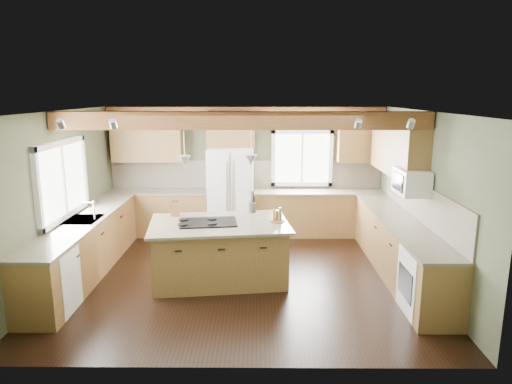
{
  "coord_description": "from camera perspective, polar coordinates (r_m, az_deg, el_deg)",
  "views": [
    {
      "loc": [
        0.27,
        -6.84,
        2.87
      ],
      "look_at": [
        0.22,
        0.3,
        1.31
      ],
      "focal_mm": 32.0,
      "sensor_mm": 36.0,
      "label": 1
    }
  ],
  "objects": [
    {
      "name": "base_cab_left",
      "position": [
        7.82,
        -20.52,
        -6.59
      ],
      "size": [
        0.6,
        3.7,
        0.88
      ],
      "primitive_type": "cube",
      "color": "brown",
      "rests_on": "floor"
    },
    {
      "name": "wall_back",
      "position": [
        9.48,
        -1.23,
        2.79
      ],
      "size": [
        5.6,
        0.0,
        5.6
      ],
      "primitive_type": "plane",
      "rotation": [
        1.57,
        0.0,
        0.0
      ],
      "color": "#464B35",
      "rests_on": "ground"
    },
    {
      "name": "backsplash_right",
      "position": [
        7.52,
        19.92,
        -1.17
      ],
      "size": [
        0.03,
        3.7,
        0.58
      ],
      "primitive_type": "cube",
      "color": "brown",
      "rests_on": "wall_right"
    },
    {
      "name": "refrigerator",
      "position": [
        9.2,
        -3.16,
        -0.06
      ],
      "size": [
        0.9,
        0.74,
        1.8
      ],
      "primitive_type": "cube",
      "color": "white",
      "rests_on": "floor"
    },
    {
      "name": "microwave",
      "position": [
        7.29,
        18.85,
        1.24
      ],
      "size": [
        0.4,
        0.7,
        0.38
      ],
      "primitive_type": "cube",
      "color": "white",
      "rests_on": "wall_right"
    },
    {
      "name": "island",
      "position": [
        7.17,
        -4.56,
        -7.52
      ],
      "size": [
        2.11,
        1.45,
        0.88
      ],
      "primitive_type": "cube",
      "rotation": [
        0.0,
        0.0,
        0.13
      ],
      "color": "brown",
      "rests_on": "floor"
    },
    {
      "name": "counter_left",
      "position": [
        7.69,
        -20.78,
        -3.34
      ],
      "size": [
        0.64,
        3.74,
        0.04
      ],
      "primitive_type": "cube",
      "color": "#50493B",
      "rests_on": "base_cab_left"
    },
    {
      "name": "upper_cab_right",
      "position": [
        8.14,
        17.28,
        5.29
      ],
      "size": [
        0.35,
        2.2,
        0.9
      ],
      "primitive_type": "cube",
      "color": "brown",
      "rests_on": "wall_right"
    },
    {
      "name": "island_top",
      "position": [
        7.03,
        -4.62,
        -3.99
      ],
      "size": [
        2.26,
        1.6,
        0.04
      ],
      "primitive_type": "cube",
      "rotation": [
        0.0,
        0.0,
        0.13
      ],
      "color": "#50493B",
      "rests_on": "island"
    },
    {
      "name": "wall_right",
      "position": [
        7.46,
        20.21,
        -0.59
      ],
      "size": [
        0.0,
        5.0,
        5.0
      ],
      "primitive_type": "plane",
      "rotation": [
        1.57,
        0.0,
        -1.57
      ],
      "color": "#464B35",
      "rests_on": "ground"
    },
    {
      "name": "pendant_left",
      "position": [
        6.82,
        -8.91,
        3.83
      ],
      "size": [
        0.18,
        0.18,
        0.16
      ],
      "primitive_type": "cone",
      "rotation": [
        3.14,
        0.0,
        0.0
      ],
      "color": "#B2B2B7",
      "rests_on": "ceiling"
    },
    {
      "name": "backsplash_back",
      "position": [
        9.48,
        -1.23,
        2.24
      ],
      "size": [
        5.58,
        0.03,
        0.58
      ],
      "primitive_type": "cube",
      "color": "brown",
      "rests_on": "wall_back"
    },
    {
      "name": "sink",
      "position": [
        7.69,
        -20.78,
        -3.3
      ],
      "size": [
        0.5,
        0.65,
        0.03
      ],
      "primitive_type": "cube",
      "color": "#262628",
      "rests_on": "counter_left"
    },
    {
      "name": "ceiling_beam",
      "position": [
        6.74,
        -1.93,
        8.92
      ],
      "size": [
        5.55,
        0.26,
        0.26
      ],
      "primitive_type": "cube",
      "color": "#593019",
      "rests_on": "ceiling"
    },
    {
      "name": "bottle_tray",
      "position": [
        7.03,
        2.68,
        -2.88
      ],
      "size": [
        0.3,
        0.3,
        0.21
      ],
      "primitive_type": null,
      "rotation": [
        0.0,
        0.0,
        0.36
      ],
      "color": "brown",
      "rests_on": "island_top"
    },
    {
      "name": "dishwasher",
      "position": [
        6.7,
        -24.38,
        -10.18
      ],
      "size": [
        0.6,
        0.6,
        0.84
      ],
      "primitive_type": "cube",
      "color": "white",
      "rests_on": "floor"
    },
    {
      "name": "counter_right",
      "position": [
        7.51,
        17.7,
        -3.48
      ],
      "size": [
        0.64,
        3.74,
        0.04
      ],
      "primitive_type": "cube",
      "color": "#50493B",
      "rests_on": "base_cab_right"
    },
    {
      "name": "base_cab_back_right",
      "position": [
        9.44,
        7.82,
        -2.7
      ],
      "size": [
        2.62,
        0.6,
        0.88
      ],
      "primitive_type": "cube",
      "color": "brown",
      "rests_on": "floor"
    },
    {
      "name": "upper_cab_back_corner",
      "position": [
        9.43,
        12.91,
        6.42
      ],
      "size": [
        0.9,
        0.35,
        0.9
      ],
      "primitive_type": "cube",
      "color": "brown",
      "rests_on": "wall_back"
    },
    {
      "name": "knife_block",
      "position": [
        7.46,
        -10.04,
        -2.16
      ],
      "size": [
        0.14,
        0.11,
        0.22
      ],
      "primitive_type": "cube",
      "rotation": [
        0.0,
        0.0,
        -0.09
      ],
      "color": "brown",
      "rests_on": "island_top"
    },
    {
      "name": "wall_left",
      "position": [
        7.66,
        -23.23,
        -0.5
      ],
      "size": [
        0.0,
        5.0,
        5.0
      ],
      "primitive_type": "plane",
      "rotation": [
        1.57,
        0.0,
        1.57
      ],
      "color": "#464B35",
      "rests_on": "ground"
    },
    {
      "name": "window_left",
      "position": [
        7.65,
        -23.1,
        1.4
      ],
      "size": [
        0.04,
        1.6,
        1.05
      ],
      "primitive_type": "cube",
      "color": "white",
      "rests_on": "wall_left"
    },
    {
      "name": "base_cab_right",
      "position": [
        7.64,
        17.47,
        -6.81
      ],
      "size": [
        0.6,
        3.7,
        0.88
      ],
      "primitive_type": "cube",
      "color": "brown",
      "rests_on": "floor"
    },
    {
      "name": "faucet",
      "position": [
        7.59,
        -19.59,
        -2.28
      ],
      "size": [
        0.02,
        0.02,
        0.28
      ],
      "primitive_type": "cylinder",
      "color": "#B2B2B7",
      "rests_on": "sink"
    },
    {
      "name": "base_cab_back_left",
      "position": [
        9.59,
        -12.03,
        -2.63
      ],
      "size": [
        2.02,
        0.6,
        0.88
      ],
      "primitive_type": "cube",
      "color": "brown",
      "rests_on": "floor"
    },
    {
      "name": "oven",
      "position": [
        6.49,
        20.72,
        -10.58
      ],
      "size": [
        0.6,
        0.72,
        0.84
      ],
      "primitive_type": "cube",
      "color": "white",
      "rests_on": "floor"
    },
    {
      "name": "counter_back_left",
      "position": [
        9.48,
        -12.15,
        0.06
      ],
      "size": [
        2.06,
        0.64,
        0.04
      ],
      "primitive_type": "cube",
      "color": "#50493B",
      "rests_on": "base_cab_back_left"
    },
    {
      "name": "ceiling",
      "position": [
        6.85,
        -1.89,
        10.07
      ],
      "size": [
        5.6,
        5.6,
        0.0
      ],
      "primitive_type": "plane",
      "rotation": [
        3.14,
        0.0,
        0.0
      ],
      "color": "silver",
      "rests_on": "wall_back"
    },
    {
      "name": "counter_back_right",
      "position": [
        9.33,
        7.9,
        0.03
      ],
      "size": [
        2.66,
        0.64,
        0.04
      ],
      "primitive_type": "cube",
      "color": "#50493B",
      "rests_on": "base_cab_back_right"
    },
    {
      "name": "upper_cab_over_fridge",
      "position": [
        9.21,
        -3.17,
        7.83
      ],
      "size": [
        0.96,
        0.35,
        0.7
      ],
      "primitive_type": "cube",
      "color": "brown",
      "rests_on": "wall_back"
    },
    {
      "name": "cooktop",
      "position": [
        7.02,
        -5.97,
        -3.79
      ],
      "size": [
        0.92,
        0.67,
        0.02
      ],
      "primitive_type": "cube",
      "rotation": [
        0.0,
        0.0,
        0.13
      ],
      "color": "black",
      "rests_on": "island_top"
    },
    {
      "name": "utensil_crock",
      "position": [
        7.58,
        -0.46,
        -1.94
      ],
      "size": [
        0.14,
        0.14,
        0.16
      ],
      "primitive_type": "cylinder",
      "rotation": [
        0.0,
        0.0,
        0.19
      ],
      "color": "#403A33",
      "rests_on": "island_top"
    },
    {
      "name": "upper_cab_back_left",
      "position": [
        9.49,
        -13.46,
        6.43
      ],
      "size": [
        1.4,
        0.35,
        0.9
      ],
      "primitive_type": "cube",
      "color": "brown",
      "rests_on": "wall_back"
    },
    {
      "name": "floor",
      "position": [
        7.43,
        -1.75,
        -10.41
      ],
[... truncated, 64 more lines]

